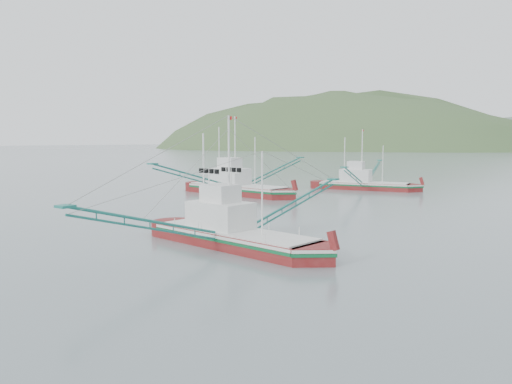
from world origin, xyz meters
The scene contains 5 objects.
ground centered at (0.00, 0.00, 0.00)m, with size 1200.00×1200.00×0.00m, color slate.
main_boat centered at (1.75, 0.85, 1.47)m, with size 13.42×23.69×9.62m.
bg_boat_far centered at (-7.68, 42.74, 1.68)m, with size 13.40×23.19×9.51m.
bg_boat_left centered at (-18.58, 26.60, 1.55)m, with size 15.60×27.66×11.22m.
headland_left centered at (-180.00, 360.00, 0.00)m, with size 448.00×308.00×210.00m, color #3C592D.
Camera 1 is at (23.25, -25.21, 7.28)m, focal length 35.00 mm.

